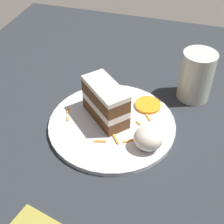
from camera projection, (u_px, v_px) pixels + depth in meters
ground_plane at (120, 130)px, 0.68m from camera, size 6.00×6.00×0.00m
dining_table at (120, 127)px, 0.68m from camera, size 0.97×1.06×0.02m
plate at (112, 124)px, 0.66m from camera, size 0.27×0.27×0.01m
cake_slice at (105, 102)px, 0.64m from camera, size 0.12×0.11×0.08m
cream_dollop at (148, 139)px, 0.59m from camera, size 0.06×0.05×0.05m
orange_garnish at (148, 105)px, 0.69m from camera, size 0.06×0.06×0.01m
carrot_shreds_scatter at (109, 123)px, 0.65m from camera, size 0.19×0.16×0.00m
drinking_glass at (196, 79)px, 0.71m from camera, size 0.08×0.08×0.12m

